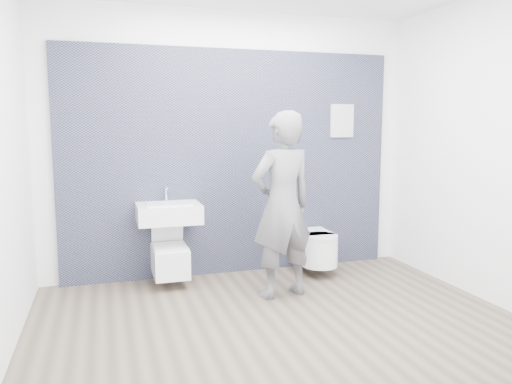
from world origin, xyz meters
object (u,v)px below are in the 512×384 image
object	(u,v)px
washbasin	(169,213)
toilet_square	(170,258)
visitor	(282,205)
toilet_rounded	(316,248)

from	to	relation	value
washbasin	toilet_square	bearing A→B (deg)	-90.00
visitor	toilet_square	bearing A→B (deg)	-45.61
washbasin	toilet_square	world-z (taller)	washbasin
washbasin	visitor	xyz separation A→B (m)	(0.97, -0.64, 0.13)
toilet_rounded	visitor	distance (m)	1.00
washbasin	visitor	size ratio (longest dim) A/B	0.36
washbasin	toilet_rounded	world-z (taller)	washbasin
toilet_square	toilet_rounded	bearing A→B (deg)	-2.81
washbasin	toilet_square	xyz separation A→B (m)	(-0.00, -0.01, -0.47)
toilet_square	visitor	world-z (taller)	visitor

